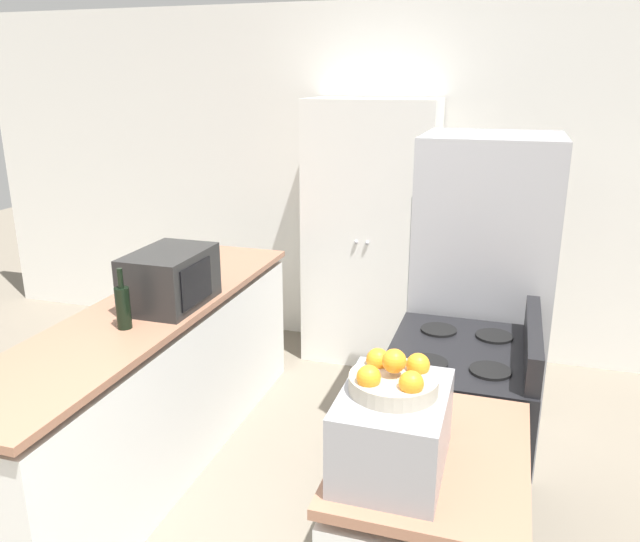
% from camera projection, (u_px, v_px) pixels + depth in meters
% --- Properties ---
extents(wall_back, '(7.00, 0.06, 2.60)m').
position_uv_depth(wall_back, '(380.00, 183.00, 4.76)').
color(wall_back, white).
rests_on(wall_back, ground_plane).
extents(counter_left, '(0.60, 2.54, 0.91)m').
position_uv_depth(counter_left, '(154.00, 389.00, 3.41)').
color(counter_left, silver).
rests_on(counter_left, ground_plane).
extents(pantry_cabinet, '(0.93, 0.51, 1.93)m').
position_uv_depth(pantry_cabinet, '(370.00, 234.00, 4.59)').
color(pantry_cabinet, white).
rests_on(pantry_cabinet, ground_plane).
extents(stove, '(0.66, 0.78, 1.07)m').
position_uv_depth(stove, '(456.00, 438.00, 2.90)').
color(stove, black).
rests_on(stove, ground_plane).
extents(refrigerator, '(0.74, 0.69, 1.79)m').
position_uv_depth(refrigerator, '(481.00, 298.00, 3.47)').
color(refrigerator, '#A3A3A8').
rests_on(refrigerator, ground_plane).
extents(microwave, '(0.35, 0.50, 0.29)m').
position_uv_depth(microwave, '(170.00, 278.00, 3.28)').
color(microwave, black).
rests_on(microwave, counter_left).
extents(wine_bottle, '(0.07, 0.07, 0.30)m').
position_uv_depth(wine_bottle, '(123.00, 306.00, 2.97)').
color(wine_bottle, black).
rests_on(wine_bottle, counter_left).
extents(toaster_oven, '(0.32, 0.43, 0.26)m').
position_uv_depth(toaster_oven, '(392.00, 430.00, 1.89)').
color(toaster_oven, '#939399').
rests_on(toaster_oven, counter_right).
extents(fruit_bowl, '(0.27, 0.27, 0.14)m').
position_uv_depth(fruit_bowl, '(394.00, 379.00, 1.85)').
color(fruit_bowl, '#B2A893').
rests_on(fruit_bowl, toaster_oven).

